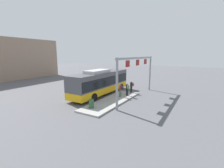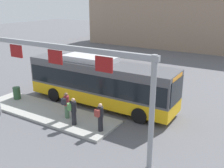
% 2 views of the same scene
% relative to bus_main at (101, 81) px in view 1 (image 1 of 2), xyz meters
% --- Properties ---
extents(ground_plane, '(120.00, 120.00, 0.00)m').
position_rel_bus_main_xyz_m(ground_plane, '(0.01, 0.00, -1.81)').
color(ground_plane, '#56565B').
extents(platform_curb, '(10.00, 2.80, 0.16)m').
position_rel_bus_main_xyz_m(platform_curb, '(-2.13, -3.13, -1.73)').
color(platform_curb, '#9E9E99').
rests_on(platform_curb, ground).
extents(bus_main, '(11.04, 2.72, 3.46)m').
position_rel_bus_main_xyz_m(bus_main, '(0.00, 0.00, 0.00)').
color(bus_main, '#EAAD14').
rests_on(bus_main, ground).
extents(person_boarding, '(0.38, 0.56, 1.67)m').
position_rel_bus_main_xyz_m(person_boarding, '(2.40, -3.53, -0.76)').
color(person_boarding, black).
rests_on(person_boarding, platform_curb).
extents(person_waiting_near, '(0.55, 0.60, 1.67)m').
position_rel_bus_main_xyz_m(person_waiting_near, '(0.62, -3.70, -0.76)').
color(person_waiting_near, black).
rests_on(person_waiting_near, platform_curb).
extents(person_waiting_mid, '(0.35, 0.53, 1.67)m').
position_rel_bus_main_xyz_m(person_waiting_mid, '(-0.32, -3.22, -0.76)').
color(person_waiting_mid, '#476B4C').
rests_on(person_waiting_mid, platform_curb).
extents(platform_sign_gantry, '(11.00, 0.24, 5.20)m').
position_rel_bus_main_xyz_m(platform_sign_gantry, '(0.74, -4.99, 2.02)').
color(platform_sign_gantry, gray).
rests_on(platform_sign_gantry, ground).
extents(trash_bin, '(0.52, 0.52, 0.90)m').
position_rel_bus_main_xyz_m(trash_bin, '(-5.65, -2.67, -1.20)').
color(trash_bin, '#2D5133').
rests_on(trash_bin, platform_curb).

